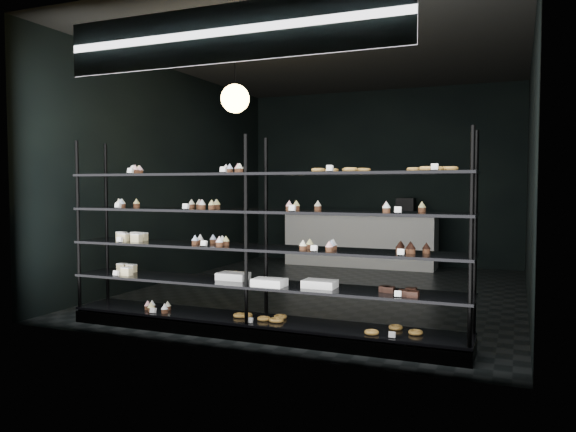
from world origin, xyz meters
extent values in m
cube|color=black|center=(0.00, 0.00, 0.01)|extent=(5.00, 6.00, 0.01)
cube|color=black|center=(0.00, 0.00, 3.20)|extent=(5.00, 6.00, 0.01)
cube|color=black|center=(0.00, 3.00, 1.60)|extent=(5.00, 0.01, 3.20)
cube|color=black|center=(0.00, -3.00, 1.60)|extent=(5.00, 0.01, 3.20)
cube|color=black|center=(-2.50, 0.00, 1.60)|extent=(0.01, 6.00, 3.20)
cube|color=black|center=(2.50, 0.00, 1.60)|extent=(0.01, 6.00, 3.20)
cube|color=black|center=(0.07, -2.45, 0.06)|extent=(4.00, 0.50, 0.12)
cylinder|color=black|center=(-1.90, -2.67, 0.99)|extent=(0.04, 0.04, 1.85)
cylinder|color=black|center=(-1.90, -2.23, 0.99)|extent=(0.04, 0.04, 1.85)
cylinder|color=black|center=(0.07, -2.67, 0.99)|extent=(0.04, 0.04, 1.85)
cylinder|color=black|center=(0.07, -2.23, 0.99)|extent=(0.04, 0.04, 1.85)
cylinder|color=black|center=(2.04, -2.67, 0.99)|extent=(0.04, 0.04, 1.85)
cylinder|color=black|center=(2.04, -2.23, 0.99)|extent=(0.04, 0.04, 1.85)
cube|color=black|center=(0.07, -2.45, 0.15)|extent=(4.00, 0.50, 0.03)
cube|color=black|center=(0.07, -2.45, 0.50)|extent=(4.00, 0.50, 0.02)
cube|color=black|center=(0.07, -2.45, 0.85)|extent=(4.00, 0.50, 0.02)
cube|color=black|center=(0.07, -2.45, 1.20)|extent=(4.00, 0.50, 0.02)
cube|color=black|center=(0.07, -2.45, 1.55)|extent=(4.00, 0.50, 0.02)
cube|color=white|center=(-1.26, -2.63, 1.59)|extent=(0.06, 0.04, 0.06)
cube|color=white|center=(-0.15, -2.63, 1.59)|extent=(0.05, 0.04, 0.06)
cube|color=white|center=(0.88, -2.63, 1.59)|extent=(0.05, 0.04, 0.06)
cube|color=white|center=(1.72, -2.63, 1.59)|extent=(0.06, 0.04, 0.06)
cube|color=white|center=(-1.43, -2.63, 1.24)|extent=(0.06, 0.04, 0.06)
cube|color=white|center=(-0.57, -2.63, 1.24)|extent=(0.05, 0.04, 0.06)
cube|color=white|center=(0.51, -2.63, 1.24)|extent=(0.05, 0.04, 0.06)
cube|color=white|center=(1.45, -2.63, 1.24)|extent=(0.06, 0.04, 0.06)
cube|color=white|center=(-1.39, -2.63, 0.89)|extent=(0.06, 0.04, 0.06)
cube|color=white|center=(-0.39, -2.63, 0.89)|extent=(0.06, 0.04, 0.06)
cube|color=white|center=(0.71, -2.63, 0.89)|extent=(0.05, 0.04, 0.06)
cube|color=white|center=(1.52, -2.63, 0.89)|extent=(0.06, 0.04, 0.06)
cube|color=white|center=(-1.41, -2.63, 0.54)|extent=(0.06, 0.04, 0.06)
cube|color=white|center=(1.44, -2.63, 0.54)|extent=(0.06, 0.04, 0.06)
cube|color=white|center=(-1.04, -2.63, 0.19)|extent=(0.06, 0.04, 0.06)
cube|color=white|center=(0.08, -2.63, 0.19)|extent=(0.05, 0.04, 0.06)
cube|color=white|center=(1.37, -2.63, 0.19)|extent=(0.06, 0.04, 0.06)
cube|color=#0C1A3C|center=(0.00, -2.92, 2.75)|extent=(3.20, 0.04, 0.45)
cube|color=white|center=(0.00, -2.94, 2.75)|extent=(3.30, 0.02, 0.50)
cylinder|color=black|center=(-0.68, -1.44, 2.90)|extent=(0.01, 0.01, 0.56)
sphere|color=#F8BF57|center=(-0.68, -1.44, 2.45)|extent=(0.33, 0.33, 0.33)
cube|color=silver|center=(-0.24, 2.50, 0.46)|extent=(2.67, 0.60, 0.92)
cube|color=black|center=(-0.24, 2.50, 0.95)|extent=(2.78, 0.65, 0.06)
cube|color=black|center=(0.57, 2.50, 1.10)|extent=(0.30, 0.30, 0.25)
camera|label=1|loc=(2.38, -7.26, 1.44)|focal=35.00mm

